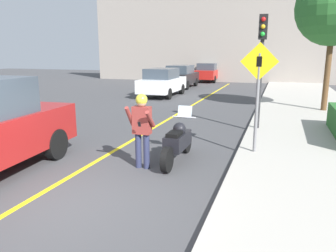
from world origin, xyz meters
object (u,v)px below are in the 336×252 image
at_px(crossing_sign, 258,88).
at_px(street_tree, 334,8).
at_px(parked_car_white, 162,82).
at_px(traffic_light, 262,51).
at_px(parked_car_black, 181,76).
at_px(parked_car_red, 208,72).
at_px(person_biker, 142,123).
at_px(motorcycle, 178,142).

distance_m(crossing_sign, street_tree, 8.14).
relative_size(crossing_sign, parked_car_white, 0.64).
xyz_separation_m(traffic_light, parked_car_black, (-6.52, 12.91, -1.80)).
relative_size(parked_car_white, parked_car_red, 1.00).
bearing_deg(parked_car_black, parked_car_red, 81.69).
bearing_deg(parked_car_black, person_biker, -76.17).
xyz_separation_m(person_biker, parked_car_black, (-4.28, 17.38, -0.19)).
relative_size(person_biker, parked_car_black, 0.41).
bearing_deg(person_biker, parked_car_white, 107.74).
height_order(person_biker, parked_car_black, person_biker).
bearing_deg(motorcycle, crossing_sign, 29.49).
height_order(traffic_light, parked_car_white, traffic_light).
bearing_deg(motorcycle, parked_car_red, 100.21).
relative_size(traffic_light, parked_car_red, 0.86).
relative_size(crossing_sign, parked_car_black, 0.64).
distance_m(traffic_light, parked_car_black, 14.57).
distance_m(street_tree, parked_car_white, 9.85).
distance_m(traffic_light, parked_car_white, 10.01).
relative_size(street_tree, parked_car_red, 1.38).
bearing_deg(parked_car_red, parked_car_black, -98.31).
distance_m(person_biker, parked_car_black, 17.90).
relative_size(parked_car_white, parked_car_black, 1.00).
relative_size(traffic_light, parked_car_black, 0.86).
bearing_deg(street_tree, traffic_light, -118.85).
xyz_separation_m(traffic_light, street_tree, (2.51, 4.55, 1.72)).
distance_m(crossing_sign, parked_car_red, 22.30).
xyz_separation_m(crossing_sign, parked_car_white, (-6.25, 10.48, -0.91)).
bearing_deg(parked_car_red, parked_car_white, -92.42).
height_order(street_tree, parked_car_red, street_tree).
bearing_deg(motorcycle, traffic_light, 66.74).
bearing_deg(parked_car_white, person_biker, -72.26).
bearing_deg(parked_car_red, street_tree, -60.04).
xyz_separation_m(motorcycle, person_biker, (-0.62, -0.71, 0.56)).
bearing_deg(motorcycle, parked_car_black, 106.39).
height_order(motorcycle, street_tree, street_tree).
height_order(crossing_sign, parked_car_black, crossing_sign).
xyz_separation_m(traffic_light, parked_car_red, (-5.67, 18.73, -1.80)).
bearing_deg(parked_car_black, street_tree, -42.79).
height_order(traffic_light, street_tree, street_tree).
bearing_deg(parked_car_white, crossing_sign, -59.18).
relative_size(motorcycle, parked_car_white, 0.51).
bearing_deg(parked_car_black, motorcycle, -73.61).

